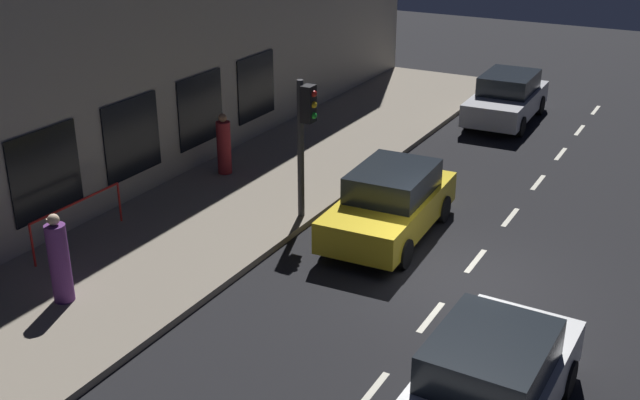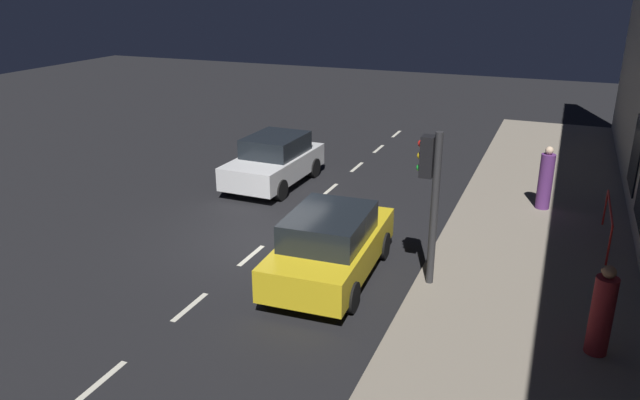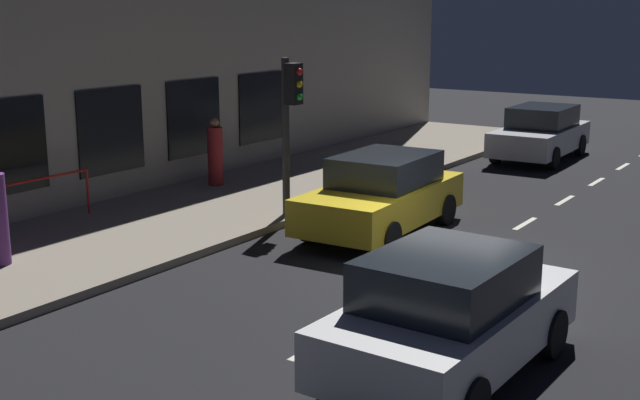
{
  "view_description": "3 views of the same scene",
  "coord_description": "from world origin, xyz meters",
  "px_view_note": "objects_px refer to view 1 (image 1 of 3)",
  "views": [
    {
      "loc": [
        -4.24,
        13.6,
        7.7
      ],
      "look_at": [
        2.98,
        0.5,
        1.37
      ],
      "focal_mm": 43.82,
      "sensor_mm": 36.0,
      "label": 1
    },
    {
      "loc": [
        6.48,
        -12.51,
        6.24
      ],
      "look_at": [
        1.66,
        -0.69,
        1.55
      ],
      "focal_mm": 33.9,
      "sensor_mm": 36.0,
      "label": 2
    },
    {
      "loc": [
        -5.84,
        12.78,
        4.4
      ],
      "look_at": [
        2.14,
        0.94,
        1.1
      ],
      "focal_mm": 46.56,
      "sensor_mm": 36.0,
      "label": 3
    }
  ],
  "objects_px": {
    "parked_car_1": "(491,380)",
    "pedestrian_0": "(224,146)",
    "parked_car_0": "(507,98)",
    "pedestrian_1": "(59,261)",
    "parked_car_2": "(390,203)",
    "traffic_light": "(305,127)"
  },
  "relations": [
    {
      "from": "parked_car_1",
      "to": "pedestrian_0",
      "type": "relative_size",
      "value": 2.4
    },
    {
      "from": "pedestrian_0",
      "to": "parked_car_0",
      "type": "bearing_deg",
      "value": 173.7
    },
    {
      "from": "parked_car_0",
      "to": "pedestrian_1",
      "type": "height_order",
      "value": "pedestrian_1"
    },
    {
      "from": "parked_car_0",
      "to": "parked_car_2",
      "type": "distance_m",
      "value": 9.93
    },
    {
      "from": "parked_car_0",
      "to": "parked_car_2",
      "type": "bearing_deg",
      "value": 89.88
    },
    {
      "from": "traffic_light",
      "to": "pedestrian_0",
      "type": "height_order",
      "value": "traffic_light"
    },
    {
      "from": "traffic_light",
      "to": "pedestrian_1",
      "type": "relative_size",
      "value": 1.84
    },
    {
      "from": "parked_car_0",
      "to": "pedestrian_0",
      "type": "relative_size",
      "value": 2.64
    },
    {
      "from": "traffic_light",
      "to": "parked_car_1",
      "type": "distance_m",
      "value": 8.0
    },
    {
      "from": "pedestrian_0",
      "to": "parked_car_1",
      "type": "bearing_deg",
      "value": 79.24
    },
    {
      "from": "parked_car_2",
      "to": "pedestrian_1",
      "type": "xyz_separation_m",
      "value": [
        4.11,
        5.92,
        0.18
      ]
    },
    {
      "from": "traffic_light",
      "to": "parked_car_2",
      "type": "relative_size",
      "value": 0.77
    },
    {
      "from": "parked_car_0",
      "to": "parked_car_1",
      "type": "xyz_separation_m",
      "value": [
        -4.25,
        15.28,
        -0.0
      ]
    },
    {
      "from": "parked_car_1",
      "to": "pedestrian_0",
      "type": "bearing_deg",
      "value": 146.67
    },
    {
      "from": "parked_car_1",
      "to": "pedestrian_0",
      "type": "height_order",
      "value": "pedestrian_0"
    },
    {
      "from": "parked_car_2",
      "to": "pedestrian_1",
      "type": "distance_m",
      "value": 7.2
    },
    {
      "from": "parked_car_2",
      "to": "parked_car_0",
      "type": "bearing_deg",
      "value": -91.15
    },
    {
      "from": "parked_car_1",
      "to": "pedestrian_1",
      "type": "height_order",
      "value": "pedestrian_1"
    },
    {
      "from": "parked_car_2",
      "to": "pedestrian_0",
      "type": "relative_size",
      "value": 2.57
    },
    {
      "from": "parked_car_1",
      "to": "pedestrian_1",
      "type": "distance_m",
      "value": 8.13
    },
    {
      "from": "parked_car_1",
      "to": "pedestrian_0",
      "type": "xyz_separation_m",
      "value": [
        9.37,
        -6.48,
        0.12
      ]
    },
    {
      "from": "traffic_light",
      "to": "parked_car_1",
      "type": "relative_size",
      "value": 0.82
    }
  ]
}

